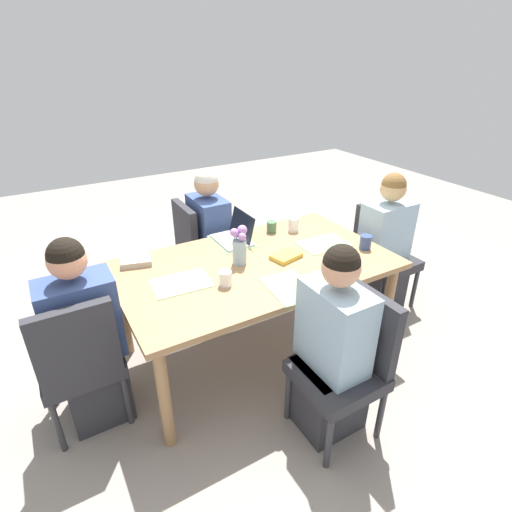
{
  "coord_description": "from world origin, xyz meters",
  "views": [
    {
      "loc": [
        -1.21,
        -2.07,
        2.04
      ],
      "look_at": [
        0.0,
        0.0,
        0.8
      ],
      "focal_mm": 28.23,
      "sensor_mm": 36.0,
      "label": 1
    }
  ],
  "objects_px": {
    "dining_table": "(256,272)",
    "chair_head_right_left_near": "(381,249)",
    "laptop_far_left_mid": "(235,236)",
    "coffee_mug_near_left": "(225,278)",
    "coffee_mug_centre_right": "(294,225)",
    "flower_vase": "(239,246)",
    "chair_near_right_near": "(349,358)",
    "chair_far_left_mid": "(199,247)",
    "chair_head_left_left_far": "(79,359)",
    "book_red_cover": "(286,256)",
    "book_blue_cover": "(136,261)",
    "person_head_left_left_far": "(87,344)",
    "coffee_mug_centre_left": "(272,227)",
    "person_far_left_mid": "(210,245)",
    "person_near_right_near": "(332,353)",
    "coffee_mug_near_right": "(365,242)",
    "person_head_right_left_near": "(383,251)"
  },
  "relations": [
    {
      "from": "coffee_mug_centre_right",
      "to": "flower_vase",
      "type": "bearing_deg",
      "value": -157.18
    },
    {
      "from": "person_head_left_left_far",
      "to": "person_near_right_near",
      "type": "height_order",
      "value": "same"
    },
    {
      "from": "chair_near_right_near",
      "to": "person_near_right_near",
      "type": "xyz_separation_m",
      "value": [
        -0.07,
        0.06,
        0.03
      ]
    },
    {
      "from": "chair_head_right_left_near",
      "to": "chair_far_left_mid",
      "type": "bearing_deg",
      "value": 148.14
    },
    {
      "from": "book_blue_cover",
      "to": "person_head_right_left_near",
      "type": "bearing_deg",
      "value": 3.43
    },
    {
      "from": "person_head_left_left_far",
      "to": "book_blue_cover",
      "type": "bearing_deg",
      "value": 43.1
    },
    {
      "from": "person_head_right_left_near",
      "to": "laptop_far_left_mid",
      "type": "bearing_deg",
      "value": 162.0
    },
    {
      "from": "coffee_mug_centre_right",
      "to": "book_red_cover",
      "type": "bearing_deg",
      "value": -131.03
    },
    {
      "from": "dining_table",
      "to": "person_near_right_near",
      "type": "relative_size",
      "value": 1.54
    },
    {
      "from": "person_head_left_left_far",
      "to": "coffee_mug_centre_right",
      "type": "distance_m",
      "value": 1.71
    },
    {
      "from": "chair_far_left_mid",
      "to": "flower_vase",
      "type": "bearing_deg",
      "value": -93.28
    },
    {
      "from": "dining_table",
      "to": "chair_head_right_left_near",
      "type": "xyz_separation_m",
      "value": [
        1.29,
        0.06,
        -0.17
      ]
    },
    {
      "from": "laptop_far_left_mid",
      "to": "coffee_mug_centre_left",
      "type": "relative_size",
      "value": 3.71
    },
    {
      "from": "chair_head_right_left_near",
      "to": "person_far_left_mid",
      "type": "distance_m",
      "value": 1.48
    },
    {
      "from": "chair_head_left_left_far",
      "to": "coffee_mug_centre_right",
      "type": "bearing_deg",
      "value": 12.98
    },
    {
      "from": "book_red_cover",
      "to": "book_blue_cover",
      "type": "relative_size",
      "value": 1.0
    },
    {
      "from": "chair_near_right_near",
      "to": "chair_far_left_mid",
      "type": "bearing_deg",
      "value": 95.27
    },
    {
      "from": "chair_head_right_left_near",
      "to": "flower_vase",
      "type": "bearing_deg",
      "value": -179.36
    },
    {
      "from": "person_near_right_near",
      "to": "chair_head_left_left_far",
      "type": "bearing_deg",
      "value": 150.44
    },
    {
      "from": "person_near_right_near",
      "to": "laptop_far_left_mid",
      "type": "bearing_deg",
      "value": 89.91
    },
    {
      "from": "person_far_left_mid",
      "to": "chair_near_right_near",
      "type": "bearing_deg",
      "value": -87.09
    },
    {
      "from": "person_head_right_left_near",
      "to": "chair_far_left_mid",
      "type": "distance_m",
      "value": 1.57
    },
    {
      "from": "book_blue_cover",
      "to": "person_head_left_left_far",
      "type": "bearing_deg",
      "value": -121.82
    },
    {
      "from": "chair_near_right_near",
      "to": "flower_vase",
      "type": "bearing_deg",
      "value": 103.2
    },
    {
      "from": "dining_table",
      "to": "book_blue_cover",
      "type": "distance_m",
      "value": 0.81
    },
    {
      "from": "dining_table",
      "to": "chair_head_right_left_near",
      "type": "distance_m",
      "value": 1.3
    },
    {
      "from": "chair_head_left_left_far",
      "to": "coffee_mug_centre_right",
      "type": "height_order",
      "value": "chair_head_left_left_far"
    },
    {
      "from": "chair_head_left_left_far",
      "to": "laptop_far_left_mid",
      "type": "distance_m",
      "value": 1.34
    },
    {
      "from": "chair_head_right_left_near",
      "to": "chair_near_right_near",
      "type": "relative_size",
      "value": 1.0
    },
    {
      "from": "person_head_right_left_near",
      "to": "chair_far_left_mid",
      "type": "relative_size",
      "value": 1.33
    },
    {
      "from": "laptop_far_left_mid",
      "to": "coffee_mug_near_left",
      "type": "distance_m",
      "value": 0.64
    },
    {
      "from": "chair_head_left_left_far",
      "to": "coffee_mug_centre_right",
      "type": "distance_m",
      "value": 1.79
    },
    {
      "from": "person_near_right_near",
      "to": "coffee_mug_centre_left",
      "type": "bearing_deg",
      "value": 74.2
    },
    {
      "from": "person_far_left_mid",
      "to": "coffee_mug_near_left",
      "type": "height_order",
      "value": "person_far_left_mid"
    },
    {
      "from": "chair_far_left_mid",
      "to": "person_near_right_near",
      "type": "distance_m",
      "value": 1.68
    },
    {
      "from": "coffee_mug_near_left",
      "to": "book_red_cover",
      "type": "xyz_separation_m",
      "value": [
        0.52,
        0.11,
        -0.03
      ]
    },
    {
      "from": "dining_table",
      "to": "person_head_left_left_far",
      "type": "relative_size",
      "value": 1.54
    },
    {
      "from": "dining_table",
      "to": "laptop_far_left_mid",
      "type": "distance_m",
      "value": 0.4
    },
    {
      "from": "person_near_right_near",
      "to": "flower_vase",
      "type": "height_order",
      "value": "person_near_right_near"
    },
    {
      "from": "dining_table",
      "to": "chair_near_right_near",
      "type": "height_order",
      "value": "chair_near_right_near"
    },
    {
      "from": "laptop_far_left_mid",
      "to": "chair_near_right_near",
      "type": "bearing_deg",
      "value": -86.57
    },
    {
      "from": "book_blue_cover",
      "to": "chair_near_right_near",
      "type": "bearing_deg",
      "value": -41.31
    },
    {
      "from": "person_far_left_mid",
      "to": "coffee_mug_centre_left",
      "type": "relative_size",
      "value": 13.86
    },
    {
      "from": "book_red_cover",
      "to": "coffee_mug_centre_left",
      "type": "bearing_deg",
      "value": 57.71
    },
    {
      "from": "coffee_mug_near_right",
      "to": "book_blue_cover",
      "type": "bearing_deg",
      "value": 158.13
    },
    {
      "from": "dining_table",
      "to": "chair_near_right_near",
      "type": "xyz_separation_m",
      "value": [
        0.11,
        -0.84,
        -0.17
      ]
    },
    {
      "from": "person_head_right_left_near",
      "to": "flower_vase",
      "type": "relative_size",
      "value": 4.45
    },
    {
      "from": "chair_head_left_left_far",
      "to": "book_red_cover",
      "type": "distance_m",
      "value": 1.43
    },
    {
      "from": "person_far_left_mid",
      "to": "person_near_right_near",
      "type": "relative_size",
      "value": 1.0
    },
    {
      "from": "dining_table",
      "to": "chair_far_left_mid",
      "type": "height_order",
      "value": "chair_far_left_mid"
    }
  ]
}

